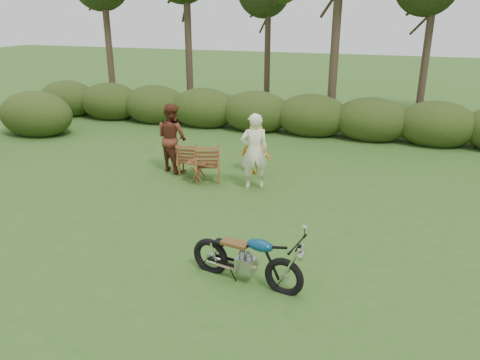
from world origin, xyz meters
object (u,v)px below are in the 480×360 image
(cup, at_px, (196,160))
(motorcycle, at_px, (246,281))
(adult_a, at_px, (254,188))
(adult_b, at_px, (174,170))
(child, at_px, (255,173))
(lawn_chair_left, at_px, (190,174))
(side_table, at_px, (198,172))
(lawn_chair_right, at_px, (208,180))

(cup, bearing_deg, motorcycle, -56.89)
(adult_a, bearing_deg, adult_b, -38.36)
(motorcycle, bearing_deg, child, 115.14)
(lawn_chair_left, distance_m, adult_a, 1.93)
(cup, bearing_deg, adult_a, 3.14)
(side_table, distance_m, cup, 0.32)
(adult_a, bearing_deg, motorcycle, 79.89)
(child, bearing_deg, cup, 58.27)
(lawn_chair_right, height_order, child, child)
(side_table, bearing_deg, lawn_chair_right, 45.47)
(cup, height_order, adult_b, adult_b)
(lawn_chair_right, xyz_separation_m, adult_a, (1.25, -0.13, 0.00))
(cup, height_order, child, child)
(cup, bearing_deg, lawn_chair_left, 129.24)
(lawn_chair_left, bearing_deg, adult_a, 156.31)
(motorcycle, xyz_separation_m, lawn_chair_right, (-2.34, 4.13, 0.00))
(child, bearing_deg, lawn_chair_left, 36.02)
(motorcycle, bearing_deg, cup, 133.10)
(side_table, bearing_deg, adult_b, 147.83)
(lawn_chair_right, bearing_deg, adult_b, -40.74)
(lawn_chair_right, distance_m, adult_a, 1.26)
(cup, relative_size, adult_b, 0.06)
(lawn_chair_left, bearing_deg, side_table, 121.29)
(lawn_chair_right, bearing_deg, cup, 22.86)
(lawn_chair_right, bearing_deg, adult_a, 153.81)
(adult_a, distance_m, adult_b, 2.50)
(cup, relative_size, child, 0.09)
(side_table, relative_size, child, 0.41)
(lawn_chair_left, bearing_deg, lawn_chair_right, 143.68)
(lawn_chair_right, bearing_deg, lawn_chair_left, -45.82)
(motorcycle, xyz_separation_m, side_table, (-2.53, 3.94, 0.27))
(motorcycle, bearing_deg, adult_b, 137.66)
(motorcycle, bearing_deg, side_table, 132.67)
(side_table, xyz_separation_m, adult_a, (1.44, 0.06, -0.27))
(child, bearing_deg, adult_a, 119.63)
(motorcycle, distance_m, lawn_chair_left, 5.33)
(child, bearing_deg, adult_b, 27.41)
(adult_b, xyz_separation_m, child, (2.16, 0.49, 0.00))
(lawn_chair_left, height_order, child, child)
(lawn_chair_right, distance_m, side_table, 0.38)
(motorcycle, relative_size, lawn_chair_left, 2.11)
(adult_a, bearing_deg, cup, -22.18)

